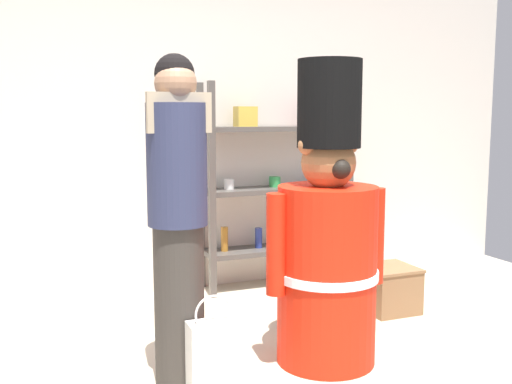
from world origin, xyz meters
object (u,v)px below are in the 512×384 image
Objects in this scene: teddy_bear_guard at (327,243)px; person_shopper at (178,213)px; merchandise_shelf at (276,186)px; display_crate at (389,289)px; shopping_bag at (214,357)px.

person_shopper reaches higher than teddy_bear_guard.
teddy_bear_guard is at bearing -2.79° from person_shopper.
teddy_bear_guard is (-0.36, -1.54, -0.14)m from merchandise_shelf.
person_shopper is at bearing -128.87° from merchandise_shelf.
display_crate is at bearing -62.84° from merchandise_shelf.
teddy_bear_guard is 1.00× the size of person_shopper.
merchandise_shelf is 0.97× the size of teddy_bear_guard.
merchandise_shelf reaches higher than display_crate.
merchandise_shelf is 1.24m from display_crate.
shopping_bag is at bearing -167.18° from teddy_bear_guard.
merchandise_shelf is 1.59m from teddy_bear_guard.
shopping_bag is at bearing -153.80° from display_crate.
shopping_bag reaches higher than display_crate.
merchandise_shelf is 4.52× the size of display_crate.
merchandise_shelf is 2.12m from shopping_bag.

